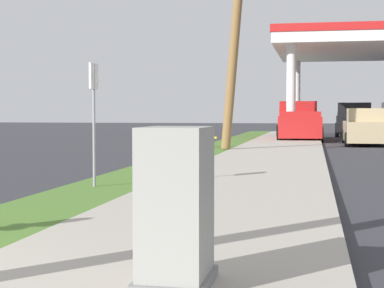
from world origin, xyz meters
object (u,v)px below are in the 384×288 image
object	(u,v)px
fire_hydrant_second	(160,151)
car_tan_by_far_pump	(366,128)
street_sign_post	(94,99)
fire_hydrant_third	(211,139)
truck_red_at_far_bay	(298,122)
car_navy_by_near_pump	(375,123)
utility_pole_midground	(237,12)
truck_black_on_apron	(353,121)
utility_cabinet	(176,212)

from	to	relation	value
fire_hydrant_second	car_tan_by_far_pump	distance (m)	14.15
fire_hydrant_second	street_sign_post	xyz separation A→B (m)	(0.03, -4.87, 1.19)
fire_hydrant_third	truck_red_at_far_bay	size ratio (longest dim) A/B	0.14
street_sign_post	car_navy_by_near_pump	bearing A→B (deg)	76.65
car_tan_by_far_pump	utility_pole_midground	bearing A→B (deg)	-128.79
street_sign_post	car_tan_by_far_pump	world-z (taller)	street_sign_post
street_sign_post	truck_black_on_apron	world-z (taller)	street_sign_post
utility_pole_midground	street_sign_post	world-z (taller)	utility_pole_midground
car_tan_by_far_pump	fire_hydrant_second	bearing A→B (deg)	-114.92
fire_hydrant_third	street_sign_post	world-z (taller)	street_sign_post
fire_hydrant_second	utility_cabinet	distance (m)	11.05
utility_cabinet	car_navy_by_near_pump	xyz separation A→B (m)	(4.80, 37.52, 0.06)
utility_cabinet	truck_black_on_apron	size ratio (longest dim) A/B	0.21
street_sign_post	car_navy_by_near_pump	distance (m)	32.60
fire_hydrant_second	utility_pole_midground	bearing A→B (deg)	80.88
truck_black_on_apron	utility_cabinet	bearing A→B (deg)	-95.46
fire_hydrant_third	utility_pole_midground	bearing A→B (deg)	-40.60
car_navy_by_near_pump	car_tan_by_far_pump	bearing A→B (deg)	-96.52
car_tan_by_far_pump	street_sign_post	bearing A→B (deg)	-108.51
utility_pole_midground	truck_black_on_apron	xyz separation A→B (m)	(4.97, 17.01, -3.96)
fire_hydrant_third	utility_cabinet	distance (m)	18.56
utility_cabinet	car_tan_by_far_pump	size ratio (longest dim) A/B	0.26
fire_hydrant_second	truck_red_at_far_bay	distance (m)	17.01
car_navy_by_near_pump	truck_red_at_far_bay	size ratio (longest dim) A/B	0.84
utility_pole_midground	car_tan_by_far_pump	distance (m)	8.82
utility_cabinet	car_navy_by_near_pump	distance (m)	37.83
fire_hydrant_second	street_sign_post	distance (m)	5.02
fire_hydrant_second	street_sign_post	bearing A→B (deg)	-89.59
utility_cabinet	truck_red_at_far_bay	world-z (taller)	truck_red_at_far_bay
fire_hydrant_second	utility_cabinet	size ratio (longest dim) A/B	0.64
truck_red_at_far_bay	truck_black_on_apron	bearing A→B (deg)	66.20
car_navy_by_near_pump	utility_cabinet	bearing A→B (deg)	-97.29
truck_black_on_apron	street_sign_post	bearing A→B (deg)	-101.87
car_navy_by_near_pump	car_tan_by_far_pump	size ratio (longest dim) A/B	1.02
fire_hydrant_third	utility_cabinet	xyz separation A→B (m)	(2.73, -18.36, 0.22)
fire_hydrant_second	fire_hydrant_third	distance (m)	7.66
utility_pole_midground	car_navy_by_near_pump	bearing A→B (deg)	72.12
utility_pole_midground	car_tan_by_far_pump	bearing A→B (deg)	51.21
car_tan_by_far_pump	fire_hydrant_third	bearing A→B (deg)	-138.94
utility_cabinet	street_sign_post	distance (m)	6.50
fire_hydrant_second	utility_pole_midground	distance (m)	8.15
street_sign_post	truck_red_at_far_bay	bearing A→B (deg)	82.30
truck_red_at_far_bay	street_sign_post	bearing A→B (deg)	-97.70
truck_black_on_apron	truck_red_at_far_bay	distance (m)	7.68
truck_black_on_apron	truck_red_at_far_bay	xyz separation A→B (m)	(-3.10, -7.02, 0.00)
utility_pole_midground	car_navy_by_near_pump	size ratio (longest dim) A/B	2.02
street_sign_post	truck_red_at_far_bay	xyz separation A→B (m)	(2.92, 21.62, -0.72)
car_tan_by_far_pump	truck_red_at_far_bay	distance (m)	4.94
street_sign_post	truck_red_at_far_bay	size ratio (longest dim) A/B	0.38
fire_hydrant_second	truck_black_on_apron	size ratio (longest dim) A/B	0.14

